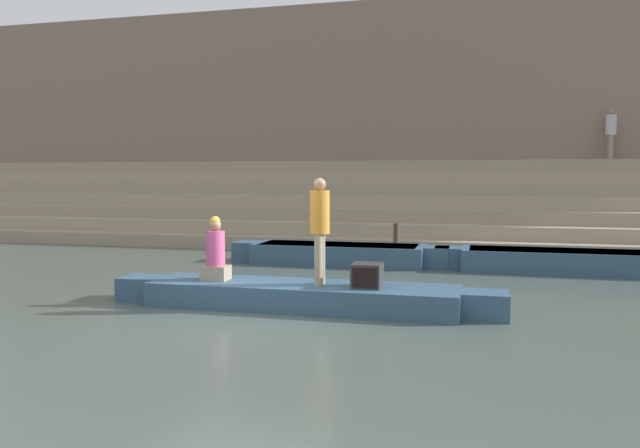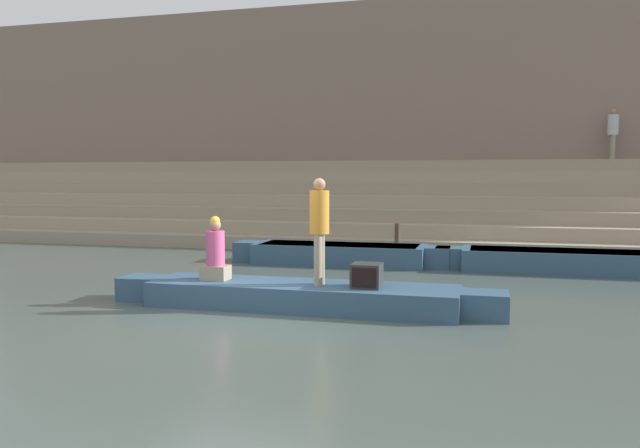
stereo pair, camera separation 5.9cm
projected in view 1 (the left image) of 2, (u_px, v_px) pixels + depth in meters
ground_plane at (237, 322)px, 9.36m from camera, size 120.00×120.00×0.00m
ghat_steps at (372, 213)px, 20.70m from camera, size 36.00×5.15×2.72m
back_wall at (383, 121)px, 22.81m from camera, size 34.20×1.28×8.41m
rowboat_main at (302, 295)px, 10.31m from camera, size 6.59×1.32×0.41m
person_standing at (320, 223)px, 10.10m from camera, size 0.32×0.32×1.74m
person_rowing at (216, 254)px, 10.64m from camera, size 0.45×0.35×1.10m
tv_set at (367, 275)px, 9.94m from camera, size 0.46×0.48×0.39m
moored_boat_shore at (562, 260)px, 14.18m from camera, size 5.73×1.33×0.50m
moored_boat_distant at (338, 253)px, 15.46m from camera, size 5.40×1.33×0.50m
mooring_post at (396, 240)px, 16.69m from camera, size 0.15×0.15×0.92m
person_on_steps at (611, 130)px, 20.03m from camera, size 0.33×0.33×1.61m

